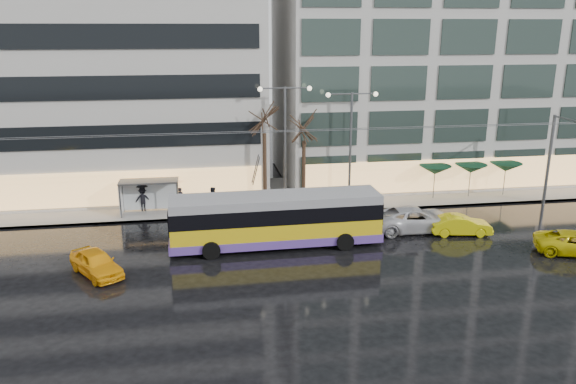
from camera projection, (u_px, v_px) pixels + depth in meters
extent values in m
plane|color=black|center=(279.00, 266.00, 32.38)|extent=(140.00, 140.00, 0.00)
cube|color=gray|center=(279.00, 195.00, 45.92)|extent=(80.00, 10.00, 0.15)
cube|color=slate|center=(289.00, 214.00, 41.23)|extent=(80.00, 0.10, 0.15)
cube|color=#B6B3AE|center=(47.00, 55.00, 44.85)|extent=(34.00, 14.00, 22.00)
cube|color=#B6B3AE|center=(461.00, 34.00, 49.61)|extent=(32.00, 14.00, 25.00)
cube|color=gold|center=(276.00, 229.00, 35.07)|extent=(13.00, 2.91, 1.62)
cube|color=#5B3C96|center=(276.00, 237.00, 35.22)|extent=(13.05, 2.96, 0.54)
cube|color=black|center=(276.00, 211.00, 34.73)|extent=(13.03, 2.94, 0.97)
cube|color=gray|center=(276.00, 199.00, 34.52)|extent=(13.00, 2.91, 0.54)
cube|color=black|center=(377.00, 208.00, 35.85)|extent=(0.11, 2.49, 1.40)
cube|color=black|center=(169.00, 220.00, 33.71)|extent=(0.11, 2.49, 1.40)
cylinder|color=black|center=(334.00, 227.00, 37.19)|extent=(1.09, 0.40, 1.08)
cylinder|color=black|center=(345.00, 242.00, 34.64)|extent=(1.09, 0.40, 1.08)
cylinder|color=black|center=(210.00, 234.00, 35.84)|extent=(1.09, 0.40, 1.08)
cylinder|color=black|center=(211.00, 250.00, 33.29)|extent=(1.09, 0.40, 1.08)
cylinder|color=#595B60|center=(256.00, 172.00, 34.87)|extent=(0.13, 4.02, 2.84)
cylinder|color=#595B60|center=(255.00, 169.00, 35.38)|extent=(0.13, 4.02, 2.84)
cylinder|color=#595B60|center=(549.00, 161.00, 42.70)|extent=(0.24, 0.24, 7.00)
cube|color=#595B60|center=(576.00, 121.00, 39.37)|extent=(0.10, 5.00, 0.10)
cylinder|color=#595B60|center=(281.00, 132.00, 36.05)|extent=(42.00, 0.04, 0.04)
cylinder|color=#595B60|center=(280.00, 130.00, 36.52)|extent=(42.00, 0.04, 0.04)
cube|color=#595B60|center=(149.00, 181.00, 40.41)|extent=(4.20, 1.60, 0.12)
cube|color=silver|center=(151.00, 195.00, 41.43)|extent=(4.00, 0.05, 2.20)
cube|color=white|center=(121.00, 199.00, 40.46)|extent=(0.10, 1.40, 2.20)
cylinder|color=#595B60|center=(120.00, 202.00, 39.80)|extent=(0.10, 0.10, 2.40)
cylinder|color=#595B60|center=(123.00, 196.00, 41.13)|extent=(0.10, 0.10, 2.40)
cylinder|color=#595B60|center=(177.00, 199.00, 40.40)|extent=(0.10, 0.10, 2.40)
cylinder|color=#595B60|center=(178.00, 194.00, 41.72)|extent=(0.10, 0.10, 2.40)
cylinder|color=#595B60|center=(285.00, 148.00, 41.59)|extent=(0.18, 0.18, 9.00)
cylinder|color=#595B60|center=(273.00, 88.00, 40.21)|extent=(1.80, 0.10, 0.10)
cylinder|color=#595B60|center=(297.00, 88.00, 40.48)|extent=(1.80, 0.10, 0.10)
sphere|color=#FFF2CC|center=(260.00, 89.00, 40.09)|extent=(0.36, 0.36, 0.36)
sphere|color=#FFF2CC|center=(309.00, 88.00, 40.63)|extent=(0.36, 0.36, 0.36)
cylinder|color=#595B60|center=(350.00, 149.00, 42.41)|extent=(0.18, 0.18, 8.50)
cylinder|color=#595B60|center=(340.00, 94.00, 41.10)|extent=(1.80, 0.10, 0.10)
cylinder|color=#595B60|center=(364.00, 94.00, 41.36)|extent=(1.80, 0.10, 0.10)
sphere|color=#FFF2CC|center=(328.00, 95.00, 40.98)|extent=(0.36, 0.36, 0.36)
sphere|color=#FFF2CC|center=(376.00, 94.00, 41.51)|extent=(0.36, 0.36, 0.36)
cylinder|color=black|center=(265.00, 170.00, 42.04)|extent=(0.28, 0.28, 5.60)
cylinder|color=black|center=(304.00, 173.00, 42.78)|extent=(0.28, 0.28, 4.90)
cylinder|color=#595B60|center=(434.00, 185.00, 44.53)|extent=(0.06, 0.06, 2.20)
cone|color=#0E3620|center=(435.00, 170.00, 44.18)|extent=(2.50, 2.50, 0.70)
cylinder|color=#595B60|center=(469.00, 183.00, 44.97)|extent=(0.06, 0.06, 2.20)
cone|color=#0E3620|center=(471.00, 168.00, 44.63)|extent=(2.50, 2.50, 0.70)
cylinder|color=#595B60|center=(504.00, 181.00, 45.41)|extent=(0.06, 0.06, 2.20)
cone|color=#0E3620|center=(506.00, 167.00, 45.07)|extent=(2.50, 2.50, 0.70)
imported|color=#FFAC0D|center=(96.00, 263.00, 31.14)|extent=(3.70, 4.37, 1.41)
imported|color=#D5CD0B|center=(460.00, 225.00, 37.19)|extent=(4.19, 1.94, 1.33)
imported|color=silver|center=(415.00, 219.00, 37.87)|extent=(5.94, 2.79, 1.64)
imported|color=black|center=(180.00, 198.00, 42.08)|extent=(0.67, 0.52, 1.61)
imported|color=#E94D65|center=(180.00, 186.00, 41.81)|extent=(1.18, 1.19, 0.88)
imported|color=black|center=(213.00, 200.00, 41.04)|extent=(0.95, 0.74, 1.94)
imported|color=black|center=(143.00, 199.00, 41.45)|extent=(1.22, 0.77, 1.81)
imported|color=black|center=(142.00, 188.00, 41.21)|extent=(0.89, 0.89, 0.72)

